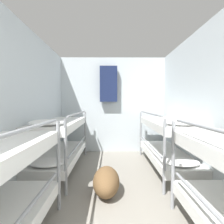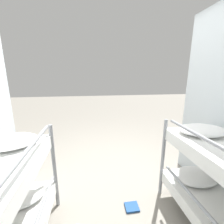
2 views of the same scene
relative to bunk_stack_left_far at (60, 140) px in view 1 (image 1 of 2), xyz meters
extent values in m
cube|color=silver|center=(-0.37, -1.17, 0.65)|extent=(0.06, 5.12, 2.47)
cube|color=silver|center=(1.01, 1.36, 0.65)|extent=(2.82, 0.06, 2.47)
cylinder|color=gray|center=(0.33, -1.21, -0.06)|extent=(0.04, 0.04, 1.06)
cylinder|color=gray|center=(0.33, -2.15, 0.50)|extent=(0.03, 1.65, 0.03)
cylinder|color=gray|center=(1.69, -1.21, -0.06)|extent=(0.04, 0.04, 1.06)
cylinder|color=gray|center=(0.33, -0.88, -0.06)|extent=(0.04, 0.04, 1.06)
cylinder|color=gray|center=(0.33, 1.02, -0.06)|extent=(0.04, 0.04, 1.06)
cube|color=white|center=(-0.01, 0.07, -0.31)|extent=(0.66, 1.94, 0.14)
ellipsoid|color=white|center=(-0.01, -0.66, -0.20)|extent=(0.53, 0.40, 0.09)
cylinder|color=gray|center=(0.33, 0.07, -0.11)|extent=(0.03, 1.65, 0.03)
cube|color=white|center=(-0.01, 0.07, 0.29)|extent=(0.66, 1.94, 0.14)
ellipsoid|color=white|center=(-0.01, -0.66, 0.40)|extent=(0.53, 0.40, 0.09)
cylinder|color=gray|center=(0.33, 0.07, 0.50)|extent=(0.03, 1.65, 0.03)
cylinder|color=gray|center=(1.69, -0.88, -0.06)|extent=(0.04, 0.04, 1.06)
cylinder|color=gray|center=(1.69, 1.02, -0.06)|extent=(0.04, 0.04, 1.06)
cube|color=white|center=(2.02, 0.07, -0.31)|extent=(0.66, 1.94, 0.14)
ellipsoid|color=white|center=(2.02, -0.66, -0.20)|extent=(0.53, 0.40, 0.09)
cylinder|color=gray|center=(1.69, 0.07, -0.11)|extent=(0.03, 1.65, 0.03)
cube|color=white|center=(2.02, 0.07, 0.29)|extent=(0.66, 1.94, 0.14)
ellipsoid|color=white|center=(2.02, -0.66, 0.40)|extent=(0.53, 0.40, 0.09)
cylinder|color=gray|center=(1.69, 0.07, 0.50)|extent=(0.03, 1.65, 0.03)
ellipsoid|color=brown|center=(0.88, -0.86, -0.40)|extent=(0.37, 0.65, 0.37)
cube|color=#192347|center=(0.90, 1.21, 1.18)|extent=(0.44, 0.12, 0.90)
camera|label=1|loc=(0.94, -3.25, 0.69)|focal=28.00mm
camera|label=2|loc=(1.25, -1.45, 1.00)|focal=24.00mm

